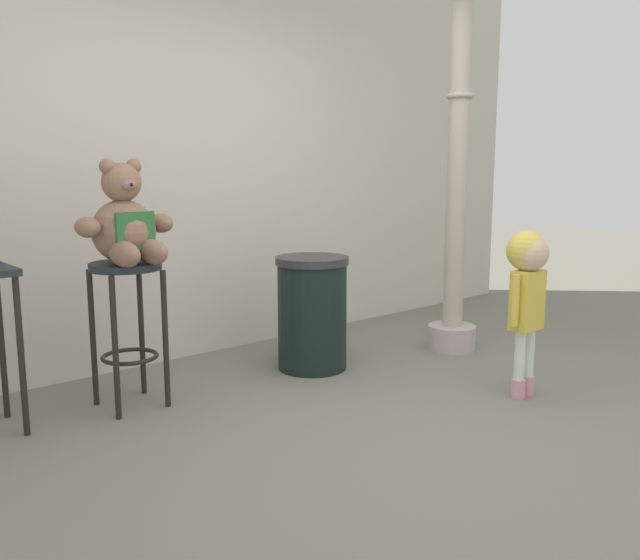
% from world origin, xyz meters
% --- Properties ---
extents(ground_plane, '(24.00, 24.00, 0.00)m').
position_xyz_m(ground_plane, '(0.00, 0.00, 0.00)').
color(ground_plane, slate).
extents(building_wall, '(7.22, 0.30, 3.76)m').
position_xyz_m(building_wall, '(0.00, 2.18, 1.88)').
color(building_wall, beige).
rests_on(building_wall, ground_plane).
extents(bar_stool_with_teddy, '(0.39, 0.39, 0.82)m').
position_xyz_m(bar_stool_with_teddy, '(-0.78, 1.37, 0.58)').
color(bar_stool_with_teddy, '#1E262B').
rests_on(bar_stool_with_teddy, ground_plane).
extents(teddy_bear, '(0.53, 0.48, 0.56)m').
position_xyz_m(teddy_bear, '(-0.78, 1.34, 1.02)').
color(teddy_bear, '#8A644F').
rests_on(teddy_bear, bar_stool_with_teddy).
extents(child_walking, '(0.31, 0.25, 0.97)m').
position_xyz_m(child_walking, '(1.02, 0.00, 0.71)').
color(child_walking, pink).
rests_on(child_walking, ground_plane).
extents(trash_bin, '(0.48, 0.48, 0.75)m').
position_xyz_m(trash_bin, '(0.45, 1.24, 0.38)').
color(trash_bin, black).
rests_on(trash_bin, ground_plane).
extents(lamppost, '(0.35, 0.35, 3.16)m').
position_xyz_m(lamppost, '(1.53, 0.91, 1.27)').
color(lamppost, '#B5A4A8').
rests_on(lamppost, ground_plane).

